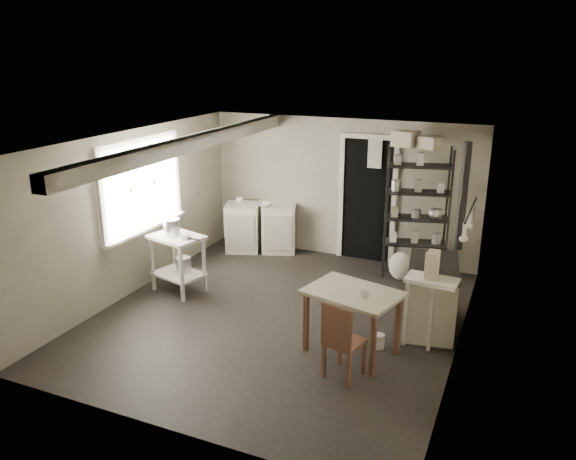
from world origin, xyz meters
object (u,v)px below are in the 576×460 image
at_px(stockpot, 172,228).
at_px(shelf_rack, 416,216).
at_px(flour_sack, 401,265).
at_px(base_cabinets, 261,225).
at_px(chair, 345,335).
at_px(prep_table, 178,265).
at_px(work_table, 352,323).
at_px(stove, 432,294).

xyz_separation_m(stockpot, shelf_rack, (3.06, 1.90, 0.01)).
distance_m(stockpot, flour_sack, 3.44).
xyz_separation_m(base_cabinets, chair, (2.53, -3.18, 0.02)).
height_order(stockpot, flour_sack, stockpot).
relative_size(prep_table, work_table, 0.83).
distance_m(stockpot, chair, 3.22).
bearing_deg(stockpot, flour_sack, 29.34).
relative_size(stockpot, shelf_rack, 0.13).
bearing_deg(prep_table, flour_sack, 30.53).
distance_m(prep_table, base_cabinets, 2.04).
relative_size(stockpot, chair, 0.29).
bearing_deg(work_table, shelf_rack, 86.07).
relative_size(work_table, flour_sack, 2.29).
distance_m(prep_table, flour_sack, 3.30).
xyz_separation_m(stockpot, work_table, (2.88, -0.70, -0.56)).
bearing_deg(work_table, stockpot, 166.26).
bearing_deg(stove, stockpot, 175.86).
bearing_deg(chair, stove, 81.32).
bearing_deg(stove, chair, -122.19).
bearing_deg(shelf_rack, stockpot, -163.26).
distance_m(stove, flour_sack, 1.52).
height_order(base_cabinets, stove, base_cabinets).
bearing_deg(base_cabinets, stockpot, -121.79).
bearing_deg(stockpot, stove, 4.73).
xyz_separation_m(prep_table, stockpot, (-0.09, 0.03, 0.54)).
distance_m(chair, flour_sack, 2.86).
bearing_deg(stockpot, base_cabinets, 77.89).
distance_m(work_table, flour_sack, 2.36).
xyz_separation_m(stockpot, base_cabinets, (0.43, 1.98, -0.48)).
height_order(stockpot, base_cabinets, stockpot).
relative_size(base_cabinets, stove, 1.18).
height_order(prep_table, flour_sack, prep_table).
distance_m(base_cabinets, chair, 4.06).
bearing_deg(chair, stockpot, 172.59).
bearing_deg(flour_sack, chair, -89.48).
height_order(work_table, chair, chair).
distance_m(shelf_rack, stove, 1.76).
bearing_deg(stove, flour_sack, 107.54).
relative_size(stockpot, base_cabinets, 0.20).
xyz_separation_m(base_cabinets, stove, (3.18, -1.68, -0.02)).
xyz_separation_m(prep_table, base_cabinets, (0.34, 2.01, 0.06)).
bearing_deg(base_cabinets, stove, -47.60).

